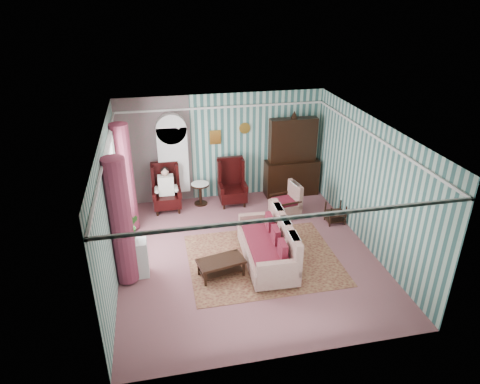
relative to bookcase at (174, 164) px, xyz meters
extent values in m
plane|color=#894F57|center=(1.35, -2.84, -1.12)|extent=(6.00, 6.00, 0.00)
cube|color=#335D59|center=(1.35, 0.16, 0.33)|extent=(5.50, 0.02, 2.90)
cube|color=#335D59|center=(1.35, -5.84, 0.33)|extent=(5.50, 0.02, 2.90)
cube|color=#335D59|center=(-1.40, -2.84, 0.33)|extent=(0.02, 6.00, 2.90)
cube|color=#335D59|center=(4.10, -2.84, 0.33)|extent=(0.02, 6.00, 2.90)
cube|color=white|center=(1.35, -2.84, 1.78)|extent=(5.50, 6.00, 0.02)
cube|color=#924A63|center=(-0.45, 0.15, 0.33)|extent=(1.90, 0.01, 2.90)
cube|color=silver|center=(1.35, -2.84, 1.43)|extent=(5.50, 6.00, 0.05)
cube|color=white|center=(-1.37, -2.24, 0.43)|extent=(0.04, 1.50, 1.90)
cylinder|color=brown|center=(-1.20, -3.29, 0.23)|extent=(0.44, 0.44, 2.60)
cylinder|color=brown|center=(-1.20, -1.19, 0.23)|extent=(0.44, 0.44, 2.60)
cube|color=#BA8931|center=(1.15, 0.13, 0.63)|extent=(0.30, 0.03, 0.38)
cube|color=white|center=(0.00, 0.00, 0.00)|extent=(0.80, 0.28, 2.24)
cube|color=black|center=(3.25, -0.12, 0.06)|extent=(1.50, 0.56, 2.36)
cube|color=black|center=(-0.25, -0.39, -0.50)|extent=(0.76, 0.80, 1.25)
cube|color=black|center=(1.50, -0.39, -0.50)|extent=(0.76, 0.80, 1.25)
cylinder|color=black|center=(0.65, -0.24, -0.82)|extent=(0.50, 0.50, 0.60)
cube|color=black|center=(3.82, -1.94, -0.85)|extent=(0.45, 0.38, 0.54)
cube|color=silver|center=(-1.05, -3.14, -0.72)|extent=(0.55, 0.35, 0.80)
cube|color=#4A181B|center=(1.65, -3.14, -1.11)|extent=(3.20, 2.60, 0.01)
cube|color=beige|center=(1.69, -3.29, -0.62)|extent=(1.07, 2.10, 1.00)
cube|color=beige|center=(2.70, -1.34, -0.64)|extent=(0.86, 0.84, 0.96)
cube|color=black|center=(0.66, -3.51, -0.93)|extent=(1.03, 0.69, 0.37)
imported|color=#1A4917|center=(-1.14, -3.25, -0.10)|extent=(0.43, 0.38, 0.44)
imported|color=#1B5921|center=(-1.04, -2.99, -0.05)|extent=(0.32, 0.28, 0.53)
imported|color=#275219|center=(-1.09, -3.08, -0.12)|extent=(0.29, 0.29, 0.40)
camera|label=1|loc=(-0.43, -10.61, 4.27)|focal=32.00mm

